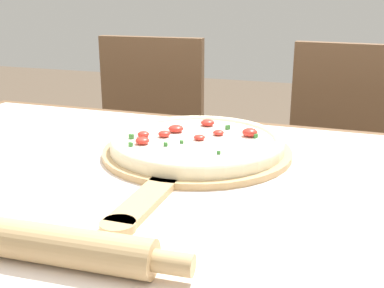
{
  "coord_description": "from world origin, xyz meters",
  "views": [
    {
      "loc": [
        0.31,
        -0.72,
        1.04
      ],
      "look_at": [
        0.03,
        0.1,
        0.76
      ],
      "focal_mm": 45.0,
      "sensor_mm": 36.0,
      "label": 1
    }
  ],
  "objects": [
    {
      "name": "dining_table",
      "position": [
        0.0,
        0.0,
        0.62
      ],
      "size": [
        1.36,
        0.85,
        0.73
      ],
      "color": "brown",
      "rests_on": "ground_plane"
    },
    {
      "name": "pizza",
      "position": [
        0.03,
        0.13,
        0.76
      ],
      "size": [
        0.34,
        0.34,
        0.04
      ],
      "color": "beige",
      "rests_on": "pizza_peel"
    },
    {
      "name": "chair_left",
      "position": [
        -0.38,
        0.75,
        0.51
      ],
      "size": [
        0.42,
        0.42,
        0.89
      ],
      "rotation": [
        0.0,
        0.0,
        0.05
      ],
      "color": "brown",
      "rests_on": "ground_plane"
    },
    {
      "name": "towel_cloth",
      "position": [
        0.0,
        0.0,
        0.73
      ],
      "size": [
        1.28,
        0.77,
        0.0
      ],
      "color": "silver",
      "rests_on": "dining_table"
    },
    {
      "name": "chair_right",
      "position": [
        0.3,
        0.75,
        0.51
      ],
      "size": [
        0.43,
        0.43,
        0.89
      ],
      "rotation": [
        0.0,
        0.0,
        -0.07
      ],
      "color": "brown",
      "rests_on": "ground_plane"
    },
    {
      "name": "pizza_peel",
      "position": [
        0.03,
        0.11,
        0.74
      ],
      "size": [
        0.37,
        0.54,
        0.01
      ],
      "color": "tan",
      "rests_on": "towel_cloth"
    },
    {
      "name": "rolling_pin",
      "position": [
        -0.06,
        -0.31,
        0.76
      ],
      "size": [
        0.45,
        0.07,
        0.05
      ],
      "rotation": [
        0.0,
        0.0,
        0.06
      ],
      "color": "tan",
      "rests_on": "towel_cloth"
    }
  ]
}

